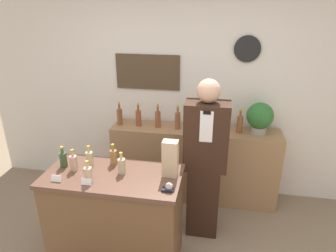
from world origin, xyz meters
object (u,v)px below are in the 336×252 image
at_px(tape_dispenser, 168,188).
at_px(paper_bag, 170,159).
at_px(shopkeeper, 205,162).
at_px(potted_plant, 260,117).

bearing_deg(tape_dispenser, paper_bag, 95.78).
xyz_separation_m(paper_bag, tape_dispenser, (0.02, -0.24, -0.14)).
xyz_separation_m(shopkeeper, paper_bag, (-0.28, -0.48, 0.27)).
height_order(paper_bag, tape_dispenser, paper_bag).
xyz_separation_m(shopkeeper, potted_plant, (0.57, 0.65, 0.29)).
bearing_deg(potted_plant, shopkeeper, -131.59).
distance_m(shopkeeper, tape_dispenser, 0.77).
bearing_deg(shopkeeper, tape_dispenser, -109.53).
distance_m(potted_plant, tape_dispenser, 1.60).
distance_m(shopkeeper, paper_bag, 0.62).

